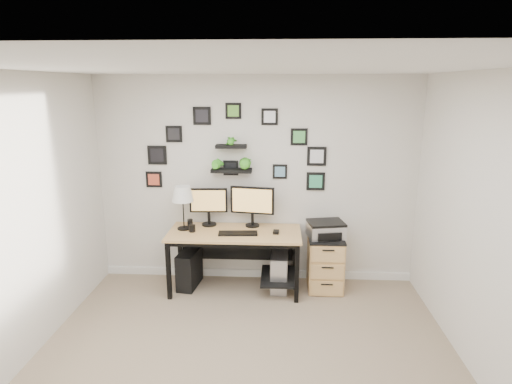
# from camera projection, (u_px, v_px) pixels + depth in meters

# --- Properties ---
(room) EXTENTS (4.00, 4.00, 4.00)m
(room) POSITION_uv_depth(u_px,v_px,m) (256.00, 273.00, 5.67)
(room) COLOR gray
(room) RESTS_ON ground
(desk) EXTENTS (1.60, 0.70, 0.75)m
(desk) POSITION_uv_depth(u_px,v_px,m) (238.00, 240.00, 5.23)
(desk) COLOR tan
(desk) RESTS_ON ground
(monitor_left) EXTENTS (0.47, 0.19, 0.48)m
(monitor_left) POSITION_uv_depth(u_px,v_px,m) (209.00, 204.00, 5.34)
(monitor_left) COLOR black
(monitor_left) RESTS_ON desk
(monitor_right) EXTENTS (0.55, 0.20, 0.51)m
(monitor_right) POSITION_uv_depth(u_px,v_px,m) (252.00, 203.00, 5.29)
(monitor_right) COLOR black
(monitor_right) RESTS_ON desk
(keyboard) EXTENTS (0.47, 0.18, 0.02)m
(keyboard) POSITION_uv_depth(u_px,v_px,m) (238.00, 233.00, 5.08)
(keyboard) COLOR black
(keyboard) RESTS_ON desk
(mouse) EXTENTS (0.08, 0.11, 0.03)m
(mouse) POSITION_uv_depth(u_px,v_px,m) (276.00, 232.00, 5.11)
(mouse) COLOR black
(mouse) RESTS_ON desk
(table_lamp) EXTENTS (0.27, 0.27, 0.54)m
(table_lamp) POSITION_uv_depth(u_px,v_px,m) (183.00, 195.00, 5.16)
(table_lamp) COLOR black
(table_lamp) RESTS_ON desk
(mug) EXTENTS (0.08, 0.08, 0.09)m
(mug) POSITION_uv_depth(u_px,v_px,m) (192.00, 228.00, 5.16)
(mug) COLOR black
(mug) RESTS_ON desk
(pen_cup) EXTENTS (0.07, 0.07, 0.09)m
(pen_cup) POSITION_uv_depth(u_px,v_px,m) (190.00, 223.00, 5.37)
(pen_cup) COLOR black
(pen_cup) RESTS_ON desk
(pc_tower_black) EXTENTS (0.26, 0.48, 0.46)m
(pc_tower_black) POSITION_uv_depth(u_px,v_px,m) (189.00, 269.00, 5.37)
(pc_tower_black) COLOR black
(pc_tower_black) RESTS_ON ground
(pc_tower_grey) EXTENTS (0.22, 0.47, 0.46)m
(pc_tower_grey) POSITION_uv_depth(u_px,v_px,m) (279.00, 271.00, 5.30)
(pc_tower_grey) COLOR gray
(pc_tower_grey) RESTS_ON ground
(file_cabinet) EXTENTS (0.43, 0.53, 0.67)m
(file_cabinet) POSITION_uv_depth(u_px,v_px,m) (325.00, 263.00, 5.30)
(file_cabinet) COLOR tan
(file_cabinet) RESTS_ON ground
(printer) EXTENTS (0.48, 0.41, 0.19)m
(printer) POSITION_uv_depth(u_px,v_px,m) (326.00, 229.00, 5.20)
(printer) COLOR silver
(printer) RESTS_ON file_cabinet
(wall_decor) EXTENTS (2.27, 0.18, 1.07)m
(wall_decor) POSITION_uv_depth(u_px,v_px,m) (235.00, 153.00, 5.23)
(wall_decor) COLOR black
(wall_decor) RESTS_ON ground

